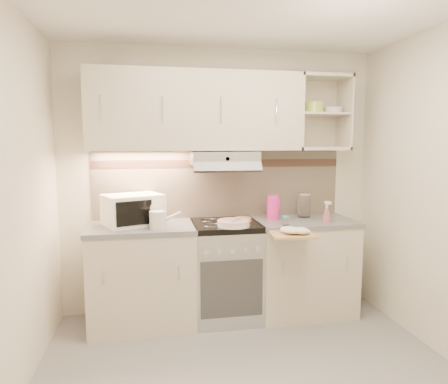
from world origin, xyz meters
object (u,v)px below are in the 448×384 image
(spray_bottle, at_px, (327,214))
(microwave, at_px, (133,210))
(glass_jar, at_px, (304,205))
(plate_stack, at_px, (234,223))
(pink_pitcher, at_px, (273,207))
(electric_range, at_px, (226,270))
(watering_can, at_px, (159,219))
(cutting_board, at_px, (292,234))

(spray_bottle, bearing_deg, microwave, 160.54)
(glass_jar, distance_m, spray_bottle, 0.31)
(plate_stack, distance_m, glass_jar, 0.83)
(pink_pitcher, bearing_deg, glass_jar, 7.38)
(electric_range, bearing_deg, plate_stack, -78.60)
(plate_stack, distance_m, spray_bottle, 0.87)
(watering_can, distance_m, spray_bottle, 1.50)
(microwave, xyz_separation_m, spray_bottle, (1.72, -0.21, -0.05))
(plate_stack, height_order, cutting_board, plate_stack)
(glass_jar, xyz_separation_m, spray_bottle, (0.10, -0.29, -0.04))
(glass_jar, bearing_deg, watering_can, -168.21)
(pink_pitcher, xyz_separation_m, glass_jar, (0.33, 0.06, 0.00))
(plate_stack, relative_size, pink_pitcher, 1.22)
(watering_can, relative_size, cutting_board, 0.79)
(plate_stack, bearing_deg, glass_jar, 21.61)
(electric_range, height_order, spray_bottle, spray_bottle)
(electric_range, distance_m, cutting_board, 0.77)
(spray_bottle, bearing_deg, cutting_board, -160.37)
(watering_can, relative_size, pink_pitcher, 1.19)
(electric_range, height_order, microwave, microwave)
(microwave, height_order, glass_jar, microwave)
(microwave, distance_m, glass_jar, 1.63)
(glass_jar, xyz_separation_m, cutting_board, (-0.32, -0.56, -0.15))
(glass_jar, height_order, spray_bottle, glass_jar)
(plate_stack, height_order, pink_pitcher, pink_pitcher)
(pink_pitcher, bearing_deg, microwave, 178.72)
(spray_bottle, distance_m, cutting_board, 0.52)
(glass_jar, bearing_deg, spray_bottle, -70.71)
(pink_pitcher, relative_size, glass_jar, 0.97)
(spray_bottle, height_order, cutting_board, spray_bottle)
(watering_can, height_order, plate_stack, watering_can)
(watering_can, bearing_deg, pink_pitcher, 11.94)
(electric_range, relative_size, watering_can, 3.29)
(microwave, bearing_deg, glass_jar, -19.47)
(watering_can, bearing_deg, spray_bottle, -0.32)
(electric_range, xyz_separation_m, glass_jar, (0.80, 0.12, 0.57))
(glass_jar, bearing_deg, pink_pitcher, -170.29)
(electric_range, height_order, plate_stack, plate_stack)
(electric_range, xyz_separation_m, pink_pitcher, (0.47, 0.07, 0.56))
(microwave, xyz_separation_m, plate_stack, (0.86, -0.22, -0.11))
(cutting_board, bearing_deg, watering_can, 171.87)
(electric_range, height_order, cutting_board, electric_range)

